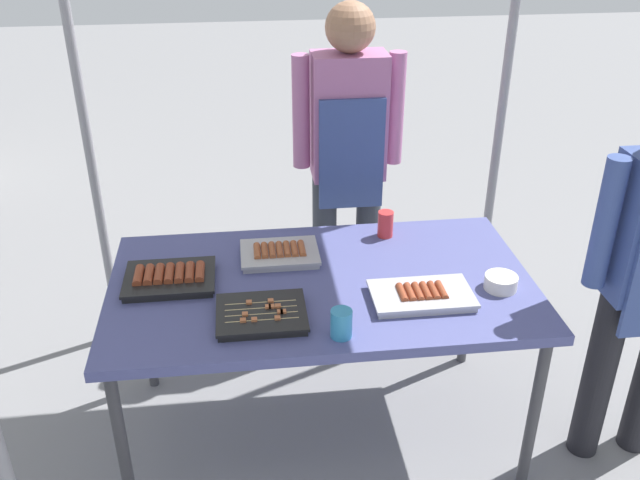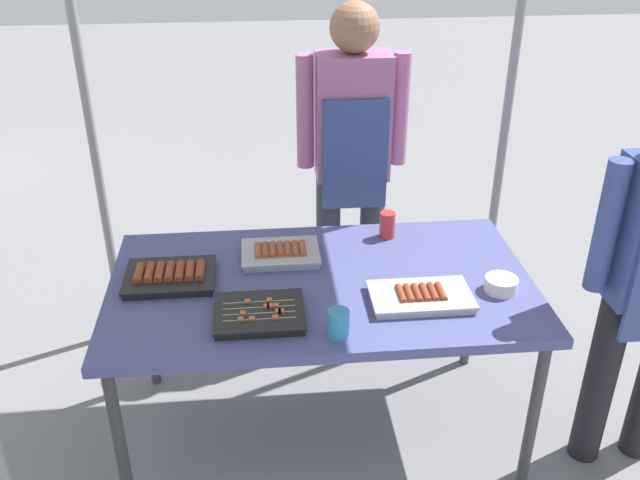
% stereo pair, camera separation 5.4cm
% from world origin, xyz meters
% --- Properties ---
extents(ground_plane, '(18.00, 18.00, 0.00)m').
position_xyz_m(ground_plane, '(0.00, 0.00, 0.00)').
color(ground_plane, slate).
extents(stall_table, '(1.60, 0.90, 0.75)m').
position_xyz_m(stall_table, '(0.00, 0.00, 0.70)').
color(stall_table, '#4C518C').
rests_on(stall_table, ground).
extents(tray_grilled_sausages, '(0.31, 0.23, 0.05)m').
position_xyz_m(tray_grilled_sausages, '(-0.15, 0.20, 0.77)').
color(tray_grilled_sausages, '#ADADB2').
rests_on(tray_grilled_sausages, stall_table).
extents(tray_meat_skewers, '(0.31, 0.26, 0.04)m').
position_xyz_m(tray_meat_skewers, '(-0.24, -0.22, 0.77)').
color(tray_meat_skewers, black).
rests_on(tray_meat_skewers, stall_table).
extents(tray_pork_links, '(0.37, 0.22, 0.05)m').
position_xyz_m(tray_pork_links, '(0.34, -0.17, 0.77)').
color(tray_pork_links, '#ADADB2').
rests_on(tray_pork_links, stall_table).
extents(tray_spring_rolls, '(0.34, 0.26, 0.05)m').
position_xyz_m(tray_spring_rolls, '(-0.57, 0.06, 0.77)').
color(tray_spring_rolls, black).
rests_on(tray_spring_rolls, stall_table).
extents(condiment_bowl, '(0.12, 0.12, 0.05)m').
position_xyz_m(condiment_bowl, '(0.65, -0.13, 0.78)').
color(condiment_bowl, silver).
rests_on(condiment_bowl, stall_table).
extents(drink_cup_near_edge, '(0.06, 0.06, 0.11)m').
position_xyz_m(drink_cup_near_edge, '(0.31, 0.33, 0.81)').
color(drink_cup_near_edge, red).
rests_on(drink_cup_near_edge, stall_table).
extents(drink_cup_by_wok, '(0.07, 0.07, 0.10)m').
position_xyz_m(drink_cup_by_wok, '(0.02, -0.35, 0.80)').
color(drink_cup_by_wok, '#338CBF').
rests_on(drink_cup_by_wok, stall_table).
extents(vendor_woman, '(0.52, 0.23, 1.63)m').
position_xyz_m(vendor_woman, '(0.23, 0.82, 0.97)').
color(vendor_woman, '#333842').
rests_on(vendor_woman, ground).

